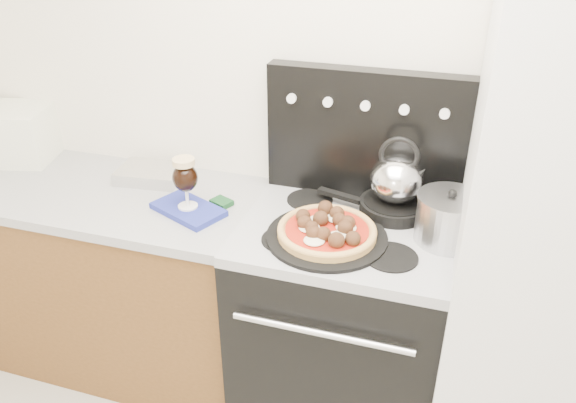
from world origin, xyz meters
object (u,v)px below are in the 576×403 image
at_px(pizza_pan, 327,237).
at_px(skillet, 394,207).
at_px(base_cabinet, 106,278).
at_px(beer_glass, 186,183).
at_px(pizza, 327,229).
at_px(oven_mitt, 188,209).
at_px(stock_pot, 449,220).
at_px(toaster_oven, 9,133).
at_px(tea_kettle, 397,175).
at_px(stove_body, 341,328).
at_px(fridge, 559,256).

height_order(pizza_pan, skillet, skillet).
xyz_separation_m(base_cabinet, beer_glass, (0.49, -0.07, 0.60)).
bearing_deg(pizza, oven_mitt, 174.43).
relative_size(skillet, stock_pot, 1.17).
bearing_deg(toaster_oven, tea_kettle, -14.82).
xyz_separation_m(stove_body, tea_kettle, (0.15, 0.15, 0.63)).
relative_size(stove_body, stock_pot, 4.00).
bearing_deg(toaster_oven, pizza_pan, -24.14).
relative_size(fridge, stock_pot, 8.63).
xyz_separation_m(stove_body, oven_mitt, (-0.61, -0.04, 0.47)).
xyz_separation_m(stove_body, skillet, (0.15, 0.15, 0.50)).
relative_size(toaster_oven, skillet, 1.48).
distance_m(base_cabinet, beer_glass, 0.78).
distance_m(stove_body, toaster_oven, 1.72).
distance_m(base_cabinet, stock_pot, 1.56).
xyz_separation_m(oven_mitt, skillet, (0.76, 0.20, 0.03)).
xyz_separation_m(pizza_pan, pizza, (0.00, 0.00, 0.03)).
distance_m(toaster_oven, beer_glass, 1.02).
bearing_deg(base_cabinet, toaster_oven, 162.76).
height_order(base_cabinet, stove_body, stove_body).
height_order(fridge, stock_pot, fridge).
bearing_deg(tea_kettle, beer_glass, -163.36).
height_order(stove_body, oven_mitt, oven_mitt).
relative_size(base_cabinet, toaster_oven, 3.82).
bearing_deg(base_cabinet, skillet, 5.91).
xyz_separation_m(stove_body, toaster_oven, (-1.61, 0.18, 0.58)).
bearing_deg(skillet, stock_pot, -34.99).
bearing_deg(toaster_oven, stove_body, -20.38).
distance_m(oven_mitt, tea_kettle, 0.80).
relative_size(toaster_oven, pizza_pan, 0.90).
height_order(stove_body, skillet, skillet).
distance_m(pizza_pan, tea_kettle, 0.35).
relative_size(base_cabinet, fridge, 0.76).
height_order(base_cabinet, stock_pot, stock_pot).
xyz_separation_m(fridge, pizza_pan, (-0.75, -0.07, -0.02)).
distance_m(fridge, pizza, 0.76).
height_order(pizza, tea_kettle, tea_kettle).
bearing_deg(toaster_oven, base_cabinet, -31.21).
relative_size(fridge, skillet, 7.38).
bearing_deg(fridge, pizza_pan, -174.42).
bearing_deg(oven_mitt, toaster_oven, 167.30).
bearing_deg(beer_glass, fridge, 0.83).
relative_size(oven_mitt, beer_glass, 1.35).
bearing_deg(tea_kettle, oven_mitt, -163.36).
distance_m(toaster_oven, pizza, 1.58).
bearing_deg(pizza_pan, stock_pot, 15.89).
relative_size(oven_mitt, pizza, 0.81).
bearing_deg(skillet, base_cabinet, -174.09).
bearing_deg(beer_glass, skillet, 14.71).
height_order(oven_mitt, stock_pot, stock_pot).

